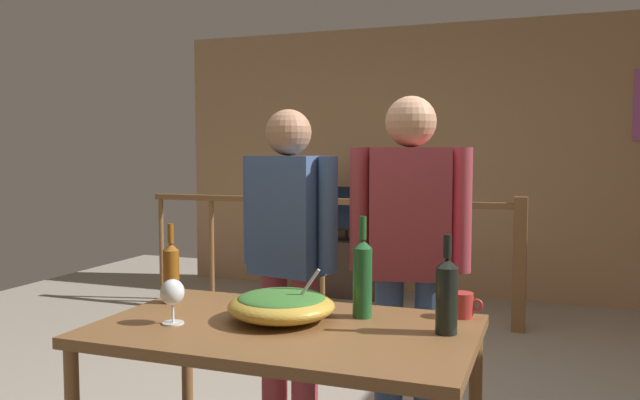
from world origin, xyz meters
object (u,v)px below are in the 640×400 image
at_px(serving_table, 285,346).
at_px(mug_red, 462,305).
at_px(salad_bowl, 281,304).
at_px(person_standing_right, 410,247).
at_px(person_standing_left, 289,248).
at_px(stair_railing, 377,241).
at_px(wine_bottle_amber, 171,271).
at_px(wine_bottle_green, 362,276).
at_px(flat_screen_tv, 346,209).
at_px(wine_bottle_dark, 447,294).
at_px(wine_glass, 173,294).
at_px(tv_console, 346,267).

bearing_deg(serving_table, mug_red, 29.67).
bearing_deg(salad_bowl, person_standing_right, 64.04).
height_order(salad_bowl, mug_red, salad_bowl).
bearing_deg(person_standing_left, stair_railing, -73.60).
relative_size(stair_railing, wine_bottle_amber, 10.12).
height_order(serving_table, wine_bottle_green, wine_bottle_green).
bearing_deg(mug_red, flat_screen_tv, 114.39).
bearing_deg(wine_bottle_green, wine_bottle_dark, -18.45).
distance_m(flat_screen_tv, serving_table, 3.90).
distance_m(wine_glass, person_standing_right, 1.11).
height_order(wine_bottle_dark, person_standing_right, person_standing_right).
xyz_separation_m(wine_bottle_green, person_standing_left, (-0.53, 0.54, 0.00)).
xyz_separation_m(serving_table, wine_bottle_amber, (-0.58, 0.16, 0.21)).
bearing_deg(person_standing_right, wine_glass, 39.16).
xyz_separation_m(tv_console, serving_table, (0.97, -3.80, 0.43)).
relative_size(tv_console, wine_bottle_green, 2.34).
bearing_deg(person_standing_right, wine_bottle_dark, 99.99).
height_order(serving_table, salad_bowl, salad_bowl).
xyz_separation_m(wine_bottle_dark, person_standing_right, (-0.27, 0.65, 0.05)).
relative_size(wine_bottle_dark, mug_red, 2.81).
bearing_deg(stair_railing, person_standing_left, -85.94).
relative_size(stair_railing, salad_bowl, 8.39).
bearing_deg(wine_bottle_dark, salad_bowl, -176.61).
bearing_deg(salad_bowl, wine_bottle_green, 28.60).
bearing_deg(stair_railing, salad_bowl, -81.97).
relative_size(tv_console, wine_bottle_amber, 2.73).
bearing_deg(flat_screen_tv, mug_red, -65.61).
height_order(salad_bowl, person_standing_right, person_standing_right).
xyz_separation_m(serving_table, wine_bottle_green, (0.23, 0.21, 0.23)).
height_order(tv_console, flat_screen_tv, flat_screen_tv).
bearing_deg(stair_railing, serving_table, -81.42).
xyz_separation_m(stair_railing, person_standing_left, (0.16, -2.30, 0.28)).
bearing_deg(serving_table, tv_console, 104.33).
relative_size(stair_railing, wine_glass, 20.31).
bearing_deg(wine_bottle_green, person_standing_right, 83.11).
bearing_deg(wine_bottle_dark, person_standing_left, 142.86).
bearing_deg(mug_red, salad_bowl, -156.33).
bearing_deg(flat_screen_tv, wine_glass, -81.52).
distance_m(tv_console, flat_screen_tv, 0.57).
bearing_deg(flat_screen_tv, salad_bowl, -75.89).
distance_m(flat_screen_tv, wine_bottle_amber, 3.63).
bearing_deg(person_standing_right, mug_red, 112.85).
height_order(wine_bottle_dark, person_standing_left, person_standing_left).
xyz_separation_m(stair_railing, wine_glass, (0.07, -3.16, 0.23)).
xyz_separation_m(wine_bottle_amber, mug_red, (1.16, 0.17, -0.08)).
height_order(stair_railing, wine_bottle_dark, wine_bottle_dark).
relative_size(stair_railing, wine_bottle_dark, 9.71).
height_order(mug_red, person_standing_right, person_standing_right).
bearing_deg(stair_railing, wine_bottle_green, -76.33).
height_order(serving_table, mug_red, mug_red).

